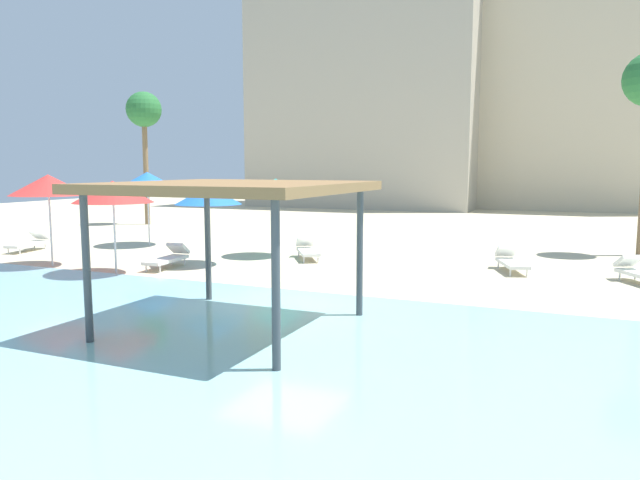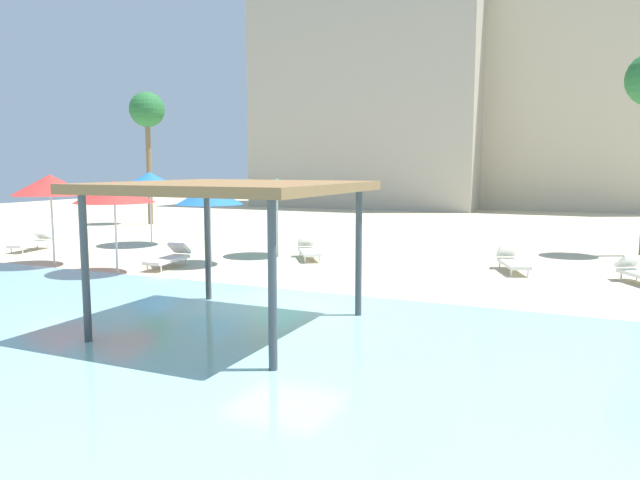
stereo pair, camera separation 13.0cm
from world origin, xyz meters
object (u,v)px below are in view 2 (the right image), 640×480
Objects in this scene: beach_umbrella_blue_2 at (150,180)px; palm_tree_1 at (147,113)px; beach_umbrella_blue_4 at (209,195)px; beach_umbrella_red_1 at (50,185)px; lounge_chair_5 at (309,249)px; lounge_chair_3 at (170,257)px; lounge_chair_0 at (512,261)px; beach_umbrella_teal_3 at (277,186)px; lounge_chair_2 at (33,242)px; shade_pavilion at (232,191)px; beach_umbrella_red_0 at (114,192)px.

palm_tree_1 is at bearing 129.83° from beach_umbrella_blue_2.
beach_umbrella_blue_4 is at bearing -43.21° from palm_tree_1.
lounge_chair_5 is at bearing 34.62° from beach_umbrella_red_1.
lounge_chair_0 is at bearing 104.17° from lounge_chair_3.
lounge_chair_2 is (-9.25, -2.50, -2.16)m from beach_umbrella_teal_3.
shade_pavilion is 8.02m from beach_umbrella_blue_4.
lounge_chair_3 is at bearing -48.14° from palm_tree_1.
beach_umbrella_blue_2 is at bearing -112.52° from lounge_chair_0.
palm_tree_1 is (-6.54, 12.60, 3.44)m from beach_umbrella_red_1.
palm_tree_1 is at bearing 147.35° from beach_umbrella_teal_3.
beach_umbrella_teal_3 is at bearing 93.41° from lounge_chair_2.
lounge_chair_3 is at bearing -76.40° from lounge_chair_5.
beach_umbrella_red_1 is 8.62m from lounge_chair_5.
palm_tree_1 is at bearing 133.56° from shade_pavilion.
palm_tree_1 reaches higher than shade_pavilion.
beach_umbrella_red_1 is at bearing -75.28° from lounge_chair_3.
beach_umbrella_blue_4 is 1.34× the size of lounge_chair_5.
lounge_chair_2 is at bearing 158.05° from beach_umbrella_red_0.
beach_umbrella_blue_4 is (-1.09, -2.59, -0.21)m from beach_umbrella_teal_3.
shade_pavilion is at bearing 41.10° from lounge_chair_3.
beach_umbrella_blue_2 is (-0.57, 5.44, 0.02)m from beach_umbrella_red_1.
lounge_chair_0 is (13.59, 4.96, -2.28)m from beach_umbrella_red_1.
lounge_chair_0 is 1.00× the size of lounge_chair_2.
beach_umbrella_blue_4 reaches higher than lounge_chair_5.
beach_umbrella_blue_2 is 7.79m from lounge_chair_5.
beach_umbrella_red_1 reaches higher than beach_umbrella_teal_3.
lounge_chair_0 is (14.16, -0.48, -2.30)m from beach_umbrella_blue_2.
beach_umbrella_red_1 is 14.61m from palm_tree_1.
lounge_chair_0 is at bearing 64.83° from shade_pavilion.
beach_umbrella_blue_2 is 9.94m from palm_tree_1.
beach_umbrella_teal_3 is at bearing 112.92° from shade_pavilion.
shade_pavilion is at bearing -52.55° from beach_umbrella_blue_4.
lounge_chair_3 is at bearing -119.56° from beach_umbrella_teal_3.
beach_umbrella_blue_2 is 5.97m from beach_umbrella_blue_4.
beach_umbrella_red_0 is at bearing 149.52° from shade_pavilion.
lounge_chair_2 is 1.02× the size of lounge_chair_3.
beach_umbrella_blue_4 is at bearing -94.10° from lounge_chair_0.
beach_umbrella_teal_3 reaches higher than lounge_chair_3.
beach_umbrella_red_0 is 0.94× the size of beach_umbrella_blue_2.
beach_umbrella_red_1 is 0.99× the size of beach_umbrella_blue_2.
beach_umbrella_blue_2 is 1.49× the size of lounge_chair_0.
beach_umbrella_blue_2 reaches higher than beach_umbrella_red_1.
shade_pavilion is at bearing -16.57° from lounge_chair_5.
beach_umbrella_red_1 reaches higher than lounge_chair_2.
beach_umbrella_red_1 is at bearing 45.87° from lounge_chair_2.
beach_umbrella_teal_3 is at bearing 144.73° from lounge_chair_3.
lounge_chair_0 is (9.12, 2.70, -1.94)m from beach_umbrella_blue_4.
beach_umbrella_teal_3 is at bearing 67.26° from beach_umbrella_blue_4.
beach_umbrella_red_0 is 0.94× the size of beach_umbrella_red_1.
beach_umbrella_blue_4 is at bearing 26.79° from beach_umbrella_red_1.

